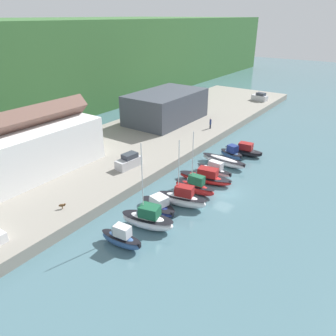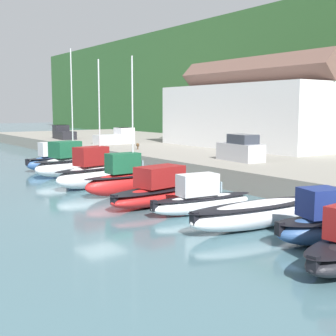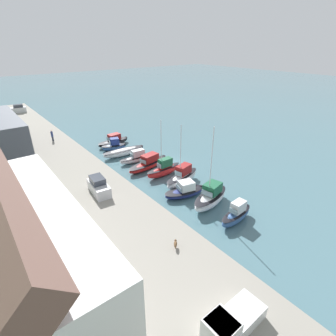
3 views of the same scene
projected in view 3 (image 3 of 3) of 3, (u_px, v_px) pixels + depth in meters
The scene contains 18 objects.
ground_plane at pixel (170, 164), 45.17m from camera, with size 320.00×320.00×0.00m, color #476B75.
quay_promenade at pixel (34, 204), 32.83m from camera, with size 123.42×23.39×1.48m.
harbor_clubhouse at pixel (15, 249), 19.43m from camera, with size 21.27×9.32×9.80m.
moored_boat_0 at pixel (236, 215), 30.37m from camera, with size 1.99×5.24×2.63m.
moored_boat_1 at pixel (211, 197), 33.48m from camera, with size 3.74×6.90×10.58m.
moored_boat_2 at pixel (185, 191), 35.59m from camera, with size 3.58×6.12×2.15m.
moored_boat_3 at pixel (182, 177), 38.38m from camera, with size 3.23×6.94×9.15m.
moored_boat_4 at pixel (164, 169), 40.95m from camera, with size 1.68×6.27×9.05m.
moored_boat_5 at pixel (149, 163), 43.53m from camera, with size 3.57×8.47×2.32m.
moored_boat_6 at pixel (137, 158), 45.70m from camera, with size 2.11×6.47×2.20m.
moored_boat_7 at pixel (124, 152), 48.35m from camera, with size 2.46×8.22×1.33m.
moored_boat_8 at pixel (114, 146), 50.65m from camera, with size 3.11×4.95×2.40m.
moored_boat_9 at pixel (113, 141), 53.17m from camera, with size 2.73×7.00×2.29m.
parked_car_0 at pixel (99, 186), 33.40m from camera, with size 4.35×2.18×2.16m.
parked_car_1 at pixel (18, 109), 71.54m from camera, with size 2.34×4.40×2.16m.
pickup_truck_0 at pixel (230, 324), 17.27m from camera, with size 2.07×4.76×1.90m.
person_on_quay at pixel (52, 135), 50.99m from camera, with size 0.40×0.40×2.14m.
dog_on_quay at pixel (175, 244), 24.61m from camera, with size 0.80×0.75×0.68m.
Camera 3 is at (-32.11, 25.41, 19.07)m, focal length 28.00 mm.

